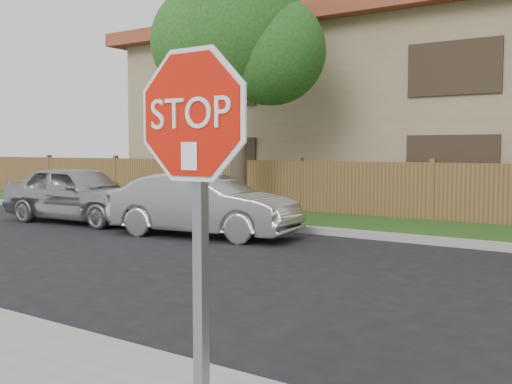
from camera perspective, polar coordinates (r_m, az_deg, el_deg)
The scene contains 4 objects.
tree_left at distance 17.17m, azimuth -1.87°, elevation 15.09°, with size 4.80×3.90×7.78m.
stop_sign at distance 3.26m, azimuth -5.85°, elevation 1.66°, with size 1.01×0.13×2.55m.
sedan_far_left at distance 16.62m, azimuth -16.47°, elevation -0.15°, with size 1.81×4.49×1.53m, color #9C9CA0.
sedan_left at distance 13.41m, azimuth -5.02°, elevation -1.21°, with size 1.51×4.33×1.43m, color #A4A3A8.
Camera 1 is at (1.11, -3.95, 1.97)m, focal length 42.00 mm.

